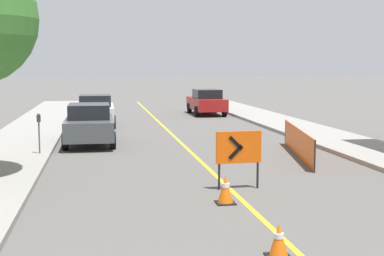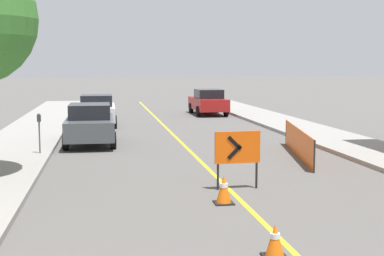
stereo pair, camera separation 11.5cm
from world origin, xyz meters
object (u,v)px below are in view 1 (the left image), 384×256
Objects in this scene: traffic_cone_third at (279,241)px; parked_car_curb_far at (206,102)px; traffic_cone_fourth at (225,189)px; parked_car_curb_mid at (96,110)px; parked_car_curb_near at (89,124)px; arrow_barricade_primary at (239,149)px; parking_meter_far_curb at (39,125)px.

traffic_cone_third is 25.16m from parked_car_curb_far.
parked_car_curb_mid is (-2.93, 16.13, 0.48)m from traffic_cone_fourth.
parked_car_curb_near is 1.00× the size of parked_car_curb_far.
traffic_cone_third is 19.80m from parked_car_curb_mid.
arrow_barricade_primary is at bearing 64.03° from traffic_cone_fourth.
arrow_barricade_primary is 0.34× the size of parked_car_curb_far.
traffic_cone_fourth is at bearing 90.93° from traffic_cone_third.
parked_car_curb_near is 1.00× the size of parked_car_curb_mid.
arrow_barricade_primary is 20.37m from parked_car_curb_far.
parked_car_curb_near is at bearing 111.32° from arrow_barricade_primary.
arrow_barricade_primary is at bearing -65.78° from parked_car_curb_near.
parked_car_curb_far is (3.88, 21.43, 0.48)m from traffic_cone_fourth.
parked_car_curb_far reaches higher than traffic_cone_fourth.
parked_car_curb_mid is at bearing 100.52° from arrow_barricade_primary.
traffic_cone_fourth is 10.15m from parked_car_curb_near.
traffic_cone_third is 0.13× the size of parked_car_curb_far.
parked_car_curb_far is 16.90m from parking_meter_far_curb.
parking_meter_far_curb is at bearing -100.53° from parked_car_curb_mid.
parked_car_curb_mid is 9.43m from parking_meter_far_curb.
parked_car_curb_near reaches higher than traffic_cone_third.
parked_car_curb_near is (-3.77, 8.32, -0.20)m from arrow_barricade_primary.
parked_car_curb_far is (6.81, 5.30, 0.00)m from parked_car_curb_mid.
parked_car_curb_far is at bearing 59.12° from parked_car_curb_near.
arrow_barricade_primary is 7.73m from parking_meter_far_curb.
traffic_cone_third is at bearing -80.89° from parked_car_curb_mid.
traffic_cone_fourth is at bearing -119.03° from arrow_barricade_primary.
arrow_barricade_primary is at bearing -46.01° from parking_meter_far_curb.
traffic_cone_fourth is 0.15× the size of parked_car_curb_near.
parked_car_curb_mid is (0.19, 6.49, 0.00)m from parked_car_curb_near.
parked_car_curb_near and parked_car_curb_mid have the same top height.
traffic_cone_third is at bearing -76.48° from parked_car_curb_near.
traffic_cone_fourth reaches higher than traffic_cone_third.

